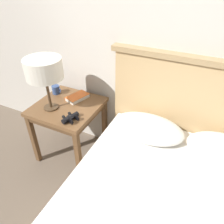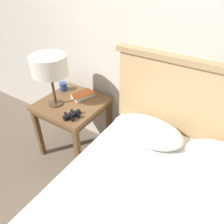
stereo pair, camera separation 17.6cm
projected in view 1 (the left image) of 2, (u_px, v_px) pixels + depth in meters
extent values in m
cube|color=beige|center=(147.00, 25.00, 1.67)|extent=(8.00, 0.06, 2.60)
cube|color=brown|center=(67.00, 107.00, 2.04)|extent=(0.58, 0.58, 0.04)
cube|color=brown|center=(68.00, 110.00, 2.06)|extent=(0.55, 0.55, 0.05)
cube|color=brown|center=(34.00, 139.00, 2.11)|extent=(0.04, 0.04, 0.57)
cube|color=brown|center=(78.00, 156.00, 1.93)|extent=(0.04, 0.04, 0.57)
cube|color=brown|center=(65.00, 112.00, 2.49)|extent=(0.04, 0.04, 0.57)
cube|color=brown|center=(105.00, 124.00, 2.31)|extent=(0.04, 0.04, 0.57)
cube|color=white|center=(182.00, 155.00, 1.65)|extent=(1.29, 0.28, 0.01)
cube|color=tan|center=(191.00, 124.00, 1.88)|extent=(1.41, 0.06, 1.10)
cube|color=#A4865B|center=(208.00, 61.00, 1.55)|extent=(1.48, 0.10, 0.04)
ellipsoid|color=white|center=(148.00, 128.00, 1.80)|extent=(0.60, 0.36, 0.15)
cylinder|color=#4C3823|center=(51.00, 107.00, 1.98)|extent=(0.13, 0.13, 0.01)
cylinder|color=#4C3823|center=(48.00, 93.00, 1.90)|extent=(0.02, 0.02, 0.29)
cylinder|color=silver|center=(44.00, 68.00, 1.76)|extent=(0.31, 0.31, 0.17)
cube|color=silver|center=(78.00, 97.00, 2.11)|extent=(0.18, 0.23, 0.03)
cube|color=orange|center=(77.00, 96.00, 2.09)|extent=(0.18, 0.24, 0.00)
cube|color=orange|center=(74.00, 95.00, 2.14)|extent=(0.07, 0.20, 0.04)
cylinder|color=black|center=(67.00, 119.00, 1.81)|extent=(0.07, 0.10, 0.04)
cylinder|color=black|center=(71.00, 122.00, 1.78)|extent=(0.05, 0.02, 0.05)
cylinder|color=black|center=(64.00, 117.00, 1.83)|extent=(0.04, 0.02, 0.04)
cylinder|color=black|center=(73.00, 116.00, 1.85)|extent=(0.07, 0.10, 0.04)
cylinder|color=black|center=(77.00, 118.00, 1.82)|extent=(0.05, 0.02, 0.05)
cylinder|color=black|center=(70.00, 114.00, 1.87)|extent=(0.04, 0.02, 0.04)
cube|color=black|center=(70.00, 117.00, 1.82)|extent=(0.07, 0.05, 0.01)
cylinder|color=black|center=(70.00, 117.00, 1.82)|extent=(0.02, 0.02, 0.02)
cylinder|color=#334C84|center=(56.00, 90.00, 2.18)|extent=(0.08, 0.08, 0.08)
torus|color=#334C84|center=(59.00, 90.00, 2.16)|extent=(0.05, 0.01, 0.05)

